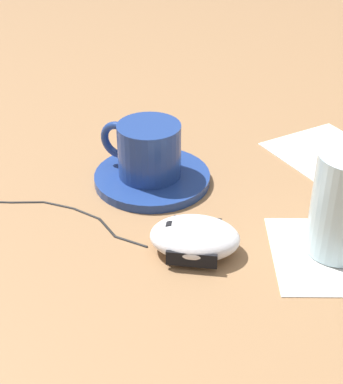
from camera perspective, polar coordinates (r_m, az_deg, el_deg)
ground_plane at (r=0.69m, az=6.59°, el=-2.71°), size 3.00×3.00×0.00m
saucer at (r=0.75m, az=-1.88°, el=1.38°), size 0.15×0.15×0.01m
coffee_cup at (r=0.74m, az=-2.34°, el=4.14°), size 0.08×0.10×0.07m
computer_mouse at (r=0.63m, az=2.26°, el=-4.43°), size 0.08×0.10×0.04m
mouse_cable at (r=0.72m, az=-12.92°, el=-1.57°), size 0.12×0.28×0.00m
napkin_under_glass at (r=0.66m, az=15.52°, el=-5.85°), size 0.13×0.13×0.00m
napkin_spare at (r=0.85m, az=14.68°, el=3.79°), size 0.18×0.18×0.00m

